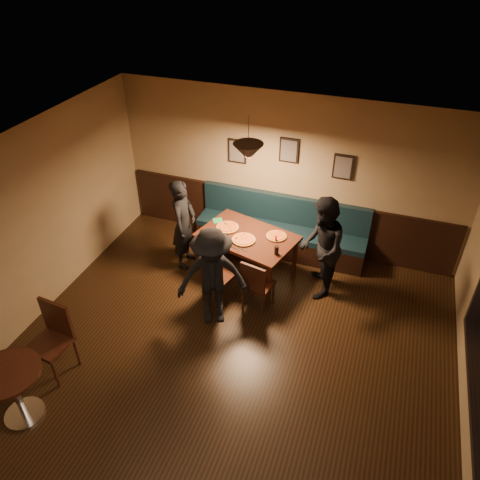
{
  "coord_description": "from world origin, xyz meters",
  "views": [
    {
      "loc": [
        1.59,
        -3.4,
        5.01
      ],
      "look_at": [
        -0.33,
        2.01,
        0.95
      ],
      "focal_mm": 34.58,
      "sensor_mm": 36.0,
      "label": 1
    }
  ],
  "objects": [
    {
      "name": "diner_right",
      "position": [
        0.86,
        2.36,
        0.85
      ],
      "size": [
        0.8,
        0.94,
        1.69
      ],
      "primitive_type": "imported",
      "rotation": [
        0.0,
        0.0,
        -1.36
      ],
      "color": "black",
      "rests_on": "floor"
    },
    {
      "name": "cafe_chair_far",
      "position": [
        -2.07,
        -0.39,
        0.52
      ],
      "size": [
        0.51,
        0.51,
        1.05
      ],
      "primitive_type": null,
      "rotation": [
        0.0,
        0.0,
        3.05
      ],
      "color": "black",
      "rests_on": "floor"
    },
    {
      "name": "napkin_b",
      "position": [
        -0.83,
        2.09,
        0.81
      ],
      "size": [
        0.16,
        0.16,
        0.01
      ],
      "primitive_type": "cube",
      "rotation": [
        0.0,
        0.0,
        -0.16
      ],
      "color": "#1B6824",
      "rests_on": "dining_table"
    },
    {
      "name": "dining_table",
      "position": [
        -0.33,
        2.36,
        0.4
      ],
      "size": [
        1.7,
        1.32,
        0.8
      ],
      "primitive_type": "cube",
      "rotation": [
        0.0,
        0.0,
        -0.26
      ],
      "color": "black",
      "rests_on": "floor"
    },
    {
      "name": "floor",
      "position": [
        0.0,
        0.0,
        0.0
      ],
      "size": [
        7.0,
        7.0,
        0.0
      ],
      "primitive_type": "plane",
      "color": "black",
      "rests_on": "ground"
    },
    {
      "name": "ceiling",
      "position": [
        0.0,
        0.0,
        2.8
      ],
      "size": [
        7.0,
        7.0,
        0.0
      ],
      "primitive_type": "plane",
      "rotation": [
        3.14,
        0.0,
        0.0
      ],
      "color": "silver",
      "rests_on": "ground"
    },
    {
      "name": "pendant_lamp",
      "position": [
        -0.33,
        2.36,
        2.25
      ],
      "size": [
        0.44,
        0.44,
        0.25
      ],
      "primitive_type": "cone",
      "rotation": [
        3.14,
        0.0,
        0.0
      ],
      "color": "black",
      "rests_on": "ceiling"
    },
    {
      "name": "cutlery_set",
      "position": [
        -0.33,
        1.97,
        0.81
      ],
      "size": [
        0.16,
        0.08,
        0.0
      ],
      "primitive_type": "cube",
      "rotation": [
        0.0,
        0.0,
        1.16
      ],
      "color": "#B8B7BC",
      "rests_on": "dining_table"
    },
    {
      "name": "cafe_table",
      "position": [
        -2.02,
        -1.1,
        0.4
      ],
      "size": [
        0.99,
        0.99,
        0.79
      ],
      "primitive_type": "cylinder",
      "rotation": [
        0.0,
        0.0,
        -0.41
      ],
      "color": "black",
      "rests_on": "floor"
    },
    {
      "name": "diner_front",
      "position": [
        -0.46,
        1.21,
        0.8
      ],
      "size": [
        1.18,
        0.97,
        1.59
      ],
      "primitive_type": "imported",
      "rotation": [
        0.0,
        0.0,
        0.43
      ],
      "color": "black",
      "rests_on": "floor"
    },
    {
      "name": "pizza_a",
      "position": [
        -0.7,
        2.44,
        0.83
      ],
      "size": [
        0.47,
        0.47,
        0.04
      ],
      "primitive_type": "cylinder",
      "rotation": [
        0.0,
        0.0,
        -0.35
      ],
      "color": "orange",
      "rests_on": "dining_table"
    },
    {
      "name": "wainscot",
      "position": [
        0.0,
        3.47,
        0.5
      ],
      "size": [
        5.88,
        0.06,
        1.0
      ],
      "primitive_type": "cube",
      "color": "black",
      "rests_on": "ground"
    },
    {
      "name": "soda_glass",
      "position": [
        0.24,
        2.04,
        0.88
      ],
      "size": [
        0.09,
        0.09,
        0.14
      ],
      "primitive_type": "cylinder",
      "rotation": [
        0.0,
        0.0,
        -0.35
      ],
      "color": "black",
      "rests_on": "dining_table"
    },
    {
      "name": "pizza_c",
      "position": [
        0.12,
        2.47,
        0.82
      ],
      "size": [
        0.33,
        0.33,
        0.04
      ],
      "primitive_type": "cylinder",
      "rotation": [
        0.0,
        0.0,
        -0.01
      ],
      "color": "#C55F25",
      "rests_on": "dining_table"
    },
    {
      "name": "picture_right",
      "position": [
        0.9,
        3.47,
        1.7
      ],
      "size": [
        0.32,
        0.04,
        0.42
      ],
      "primitive_type": "cube",
      "color": "black",
      "rests_on": "wall_back"
    },
    {
      "name": "wall_back",
      "position": [
        0.0,
        3.5,
        1.4
      ],
      "size": [
        6.0,
        0.0,
        6.0
      ],
      "primitive_type": "plane",
      "rotation": [
        1.57,
        0.0,
        0.0
      ],
      "color": "#8C704F",
      "rests_on": "ground"
    },
    {
      "name": "picture_left",
      "position": [
        -0.9,
        3.47,
        1.7
      ],
      "size": [
        0.32,
        0.04,
        0.42
      ],
      "primitive_type": "cube",
      "color": "black",
      "rests_on": "wall_back"
    },
    {
      "name": "diner_left",
      "position": [
        -1.43,
        2.32,
        0.8
      ],
      "size": [
        0.42,
        0.61,
        1.6
      ],
      "primitive_type": "imported",
      "rotation": [
        0.0,
        0.0,
        1.63
      ],
      "color": "black",
      "rests_on": "floor"
    },
    {
      "name": "pizza_b",
      "position": [
        -0.34,
        2.2,
        0.83
      ],
      "size": [
        0.42,
        0.42,
        0.04
      ],
      "primitive_type": "cylinder",
      "rotation": [
        0.0,
        0.0,
        -0.13
      ],
      "color": "orange",
      "rests_on": "dining_table"
    },
    {
      "name": "tabasco_bottle",
      "position": [
        0.15,
        2.34,
        0.87
      ],
      "size": [
        0.04,
        0.04,
        0.13
      ],
      "primitive_type": "cylinder",
      "rotation": [
        0.0,
        0.0,
        -0.29
      ],
      "color": "#A90805",
      "rests_on": "dining_table"
    },
    {
      "name": "booth_bench",
      "position": [
        0.0,
        3.2,
        0.5
      ],
      "size": [
        3.0,
        0.6,
        1.0
      ],
      "primitive_type": null,
      "color": "#0F232D",
      "rests_on": "ground"
    },
    {
      "name": "chair_near_right",
      "position": [
        0.08,
        1.69,
        0.46
      ],
      "size": [
        0.48,
        0.48,
        0.92
      ],
      "primitive_type": null,
      "rotation": [
        0.0,
        0.0,
        -0.19
      ],
      "color": "black",
      "rests_on": "floor"
    },
    {
      "name": "napkin_a",
      "position": [
        -0.94,
        2.61,
        0.81
      ],
      "size": [
        0.22,
        0.22,
        0.01
      ],
      "primitive_type": "cube",
      "rotation": [
        0.0,
        0.0,
        0.56
      ],
      "color": "#20793F",
      "rests_on": "dining_table"
    },
    {
      "name": "chair_near_left",
      "position": [
        -0.55,
        1.66,
        0.48
      ],
      "size": [
        0.52,
        0.52,
        0.96
      ],
      "primitive_type": null,
      "rotation": [
        0.0,
        0.0,
        -0.26
      ],
      "color": "black",
      "rests_on": "floor"
    },
    {
      "name": "picture_center",
      "position": [
        0.0,
        3.47,
        1.85
      ],
      "size": [
        0.32,
        0.04,
        0.42
      ],
      "primitive_type": "cube",
      "color": "black",
      "rests_on": "wall_back"
    }
  ]
}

